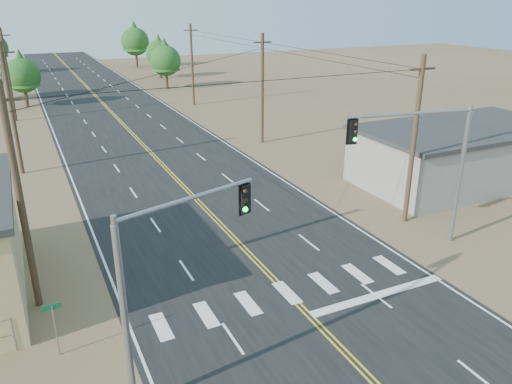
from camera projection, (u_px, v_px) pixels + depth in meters
road at (160, 162)px, 41.77m from camera, size 15.00×200.00×0.02m
building_right at (460, 155)px, 36.91m from camera, size 15.00×8.00×4.00m
utility_pole_left_near at (20, 199)px, 20.57m from camera, size 1.80×0.30×10.00m
utility_pole_left_mid at (11, 109)px, 37.39m from camera, size 1.80×0.30×10.00m
utility_pole_left_far at (8, 75)px, 54.21m from camera, size 1.80×0.30×10.00m
utility_pole_right_near at (414, 141)px, 29.00m from camera, size 1.80×0.30×10.00m
utility_pole_right_mid at (262, 88)px, 45.82m from camera, size 1.80×0.30×10.00m
utility_pole_right_far at (192, 64)px, 62.64m from camera, size 1.80×0.30×10.00m
signal_mast_left at (164, 269)px, 15.96m from camera, size 5.16×1.74×7.07m
signal_mast_right at (430, 155)px, 25.93m from camera, size 6.91×1.47×7.71m
street_sign at (54, 321)px, 18.70m from camera, size 0.68×0.05×2.28m
tree_left_near at (22, 72)px, 61.66m from camera, size 4.30×4.30×7.16m
tree_right_near at (165, 58)px, 74.39m from camera, size 4.53×4.53×7.54m
tree_right_mid at (159, 51)px, 84.55m from camera, size 4.45×4.45×7.42m
tree_right_far at (135, 39)px, 97.58m from camera, size 5.40×5.40×9.00m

